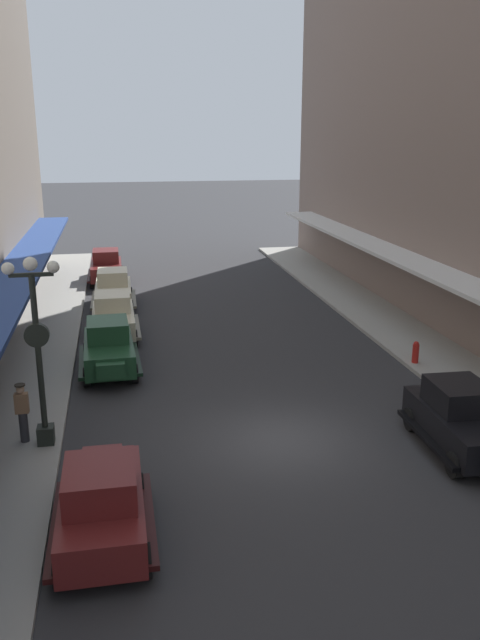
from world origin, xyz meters
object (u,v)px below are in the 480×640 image
Objects in this scene: parked_car_0 at (102,501)px; fire_hydrant at (416,352)px; parked_car_1 at (461,417)px; pedestrian_2 at (22,412)px; lamp_post_with_clock at (38,345)px; parked_car_3 at (109,346)px; parked_car_4 at (113,289)px; parked_car_5 at (106,266)px; parked_car_2 at (113,316)px.

parked_car_0 is 14.15m from fire_hydrant.
parked_car_1 reaches higher than pedestrian_2.
parked_car_1 is 0.84× the size of lamp_post_with_clock.
parked_car_3 is 2.57× the size of pedestrian_2.
lamp_post_with_clock is 13.62m from fire_hydrant.
parked_car_5 is (-0.37, 5.82, 0.00)m from parked_car_4.
parked_car_4 is at bearing 88.77° from parked_car_3.
parked_car_4 is 0.83× the size of lamp_post_with_clock.
parked_car_1 is at bearing -11.75° from pedestrian_2.
parked_car_0 is 14.37m from parked_car_2.
parked_car_5 is (-0.35, 10.73, 0.00)m from parked_car_2.
lamp_post_with_clock is at bearing -97.30° from parked_car_4.
parked_car_3 is 5.99m from pedestrian_2.
parked_car_3 is at bearing 89.37° from parked_car_0.
parked_car_5 is at bearing 124.36° from fire_hydrant.
parked_car_0 and parked_car_3 have the same top height.
pedestrian_2 is (-0.59, 0.23, -1.97)m from lamp_post_with_clock.
pedestrian_2 is at bearing -104.36° from parked_car_2.
parked_car_0 is 5.26m from pedestrian_2.
parked_car_3 is at bearing -91.23° from parked_car_4.
parked_car_1 and parked_car_4 have the same top height.
lamp_post_with_clock reaches higher than fire_hydrant.
parked_car_5 is at bearing 90.68° from parked_car_3.
parked_car_2 is at bearing 88.86° from parked_car_0.
parked_car_3 is (0.11, 10.32, 0.00)m from parked_car_0.
pedestrian_2 is (-2.17, 4.79, 0.07)m from parked_car_0.
parked_car_3 is 11.19m from fire_hydrant.
parked_car_5 is 20.42m from pedestrian_2.
parked_car_1 is at bearing -61.61° from parked_car_4.
parked_car_4 is 14.71m from pedestrian_2.
parked_car_0 is 9.74m from parked_car_1.
parked_car_3 is 1.01× the size of parked_car_4.
parked_car_5 is at bearing 91.86° from parked_car_2.
parked_car_1 is 11.86m from pedestrian_2.
lamp_post_with_clock reaches higher than parked_car_5.
parked_car_1 is at bearing 14.10° from parked_car_0.
parked_car_2 is 4.92m from parked_car_4.
fire_hydrant is (11.23, -16.43, -0.38)m from parked_car_5.
parked_car_4 reaches higher than pedestrian_2.
pedestrian_2 is (-11.61, 2.41, 0.07)m from parked_car_1.
parked_car_0 is 10.33m from parked_car_3.
parked_car_2 is 1.00× the size of parked_car_4.
lamp_post_with_clock is (-11.03, 2.18, 2.04)m from parked_car_1.
parked_car_0 and parked_car_2 have the same top height.
parked_car_1 and parked_car_3 have the same top height.
parked_car_0 is at bearing -90.63° from parked_car_3.
parked_car_0 is at bearing -89.86° from parked_car_5.
parked_car_0 is 2.55× the size of pedestrian_2.
parked_car_0 reaches higher than fire_hydrant.
lamp_post_with_clock reaches higher than parked_car_1.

